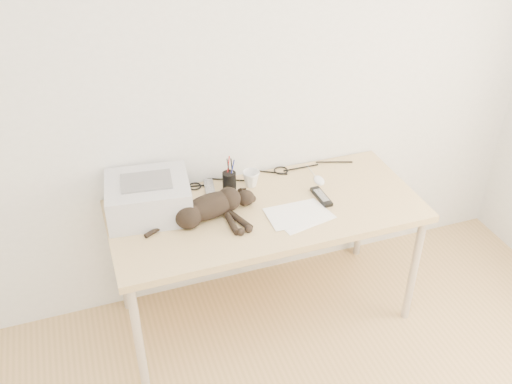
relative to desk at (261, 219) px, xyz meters
name	(u,v)px	position (x,y,z in m)	size (l,w,h in m)	color
wall_back	(243,79)	(0.00, 0.27, 0.69)	(3.50, 3.50, 0.00)	white
desk	(261,219)	(0.00, 0.00, 0.00)	(1.60, 0.70, 0.74)	tan
printer	(148,197)	(-0.57, 0.07, 0.23)	(0.44, 0.39, 0.19)	#BCBCC2
papers	(299,215)	(0.13, -0.20, 0.14)	(0.33, 0.25, 0.01)	white
cat	(207,209)	(-0.31, -0.08, 0.19)	(0.60, 0.29, 0.14)	black
mug	(251,179)	(-0.01, 0.14, 0.18)	(0.09, 0.09, 0.09)	white
pen_cup	(229,181)	(-0.13, 0.15, 0.19)	(0.07, 0.07, 0.19)	black
remote_grey	(210,189)	(-0.23, 0.16, 0.14)	(0.05, 0.18, 0.02)	slate
remote_black	(321,197)	(0.30, -0.10, 0.14)	(0.05, 0.18, 0.02)	black
mouse	(319,179)	(0.36, 0.06, 0.15)	(0.06, 0.10, 0.03)	white
cable_tangle	(247,177)	(0.00, 0.22, 0.14)	(1.36, 0.08, 0.01)	black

